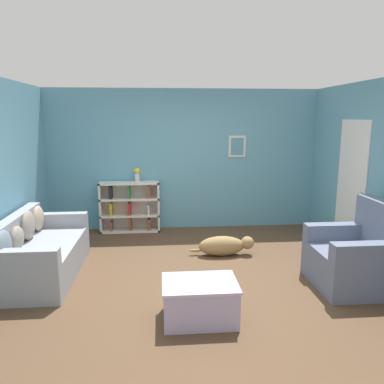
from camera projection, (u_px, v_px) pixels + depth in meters
name	position (u px, v px, depth m)	size (l,w,h in m)	color
ground_plane	(194.00, 274.00, 5.07)	(14.00, 14.00, 0.00)	brown
wall_back	(184.00, 160.00, 7.02)	(5.60, 0.13, 2.60)	#609EB7
wall_right	(382.00, 177.00, 5.05)	(0.16, 5.00, 2.60)	#609EB7
couch	(38.00, 253.00, 4.96)	(0.87, 1.78, 0.84)	#9399A3
bookshelf	(130.00, 207.00, 6.91)	(1.09, 0.29, 0.93)	silver
recliner_chair	(356.00, 257.00, 4.64)	(0.90, 0.96, 1.08)	slate
coffee_table	(200.00, 299.00, 3.88)	(0.77, 0.56, 0.42)	#ADA3CC
dog	(224.00, 246.00, 5.72)	(1.00, 0.27, 0.30)	#9E7A4C
vase	(137.00, 174.00, 6.78)	(0.11, 0.11, 0.26)	silver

